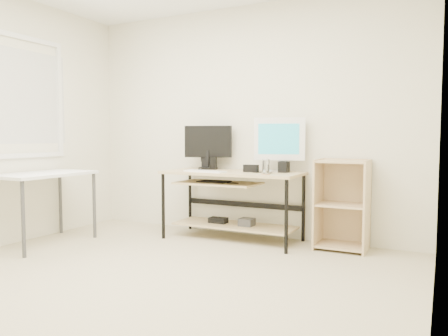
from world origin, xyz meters
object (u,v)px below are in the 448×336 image
Objects in this scene: audio_controller at (213,163)px; side_table at (43,180)px; desk at (230,191)px; white_imac at (279,141)px; shelf_unit at (343,204)px; black_monitor at (208,144)px.

side_table is at bearing -136.77° from audio_controller.
white_imac is at bearing 19.25° from desk.
audio_controller is at bearing 166.74° from white_imac.
white_imac is at bearing 5.43° from audio_controller.
side_table is 2.51m from white_imac.
desk is 0.76m from white_imac.
side_table is 1.82m from audio_controller.
shelf_unit is 6.15× the size of audio_controller.
side_table is (-1.65, -1.06, 0.13)m from desk.
white_imac reaches higher than desk.
desk is 0.65m from black_monitor.
white_imac reaches higher than black_monitor.
side_table is at bearing -156.67° from shelf_unit.
shelf_unit reaches higher than side_table.
white_imac is (-0.68, 0.01, 0.63)m from shelf_unit.
audio_controller is (-1.46, -0.03, 0.37)m from shelf_unit.
black_monitor reaches higher than audio_controller.
shelf_unit is at bearing 3.47° from audio_controller.
white_imac is (2.15, 1.23, 0.41)m from side_table.
black_monitor is (-0.37, 0.18, 0.50)m from desk.
audio_controller is at bearing 40.94° from side_table.
desk is at bearing -172.23° from shelf_unit.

